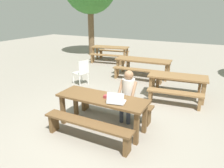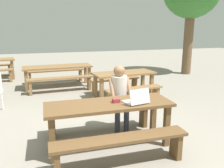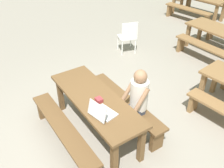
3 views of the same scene
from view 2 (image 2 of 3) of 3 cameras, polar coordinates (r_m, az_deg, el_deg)
name	(u,v)px [view 2 (image 2 of 3)]	position (r m, az deg, el deg)	size (l,w,h in m)	color
ground_plane	(109,146)	(4.12, -0.69, -14.82)	(30.00, 30.00, 0.00)	gray
picnic_table_front	(109,110)	(3.85, -0.72, -6.31)	(2.06, 0.70, 0.77)	brown
bench_near	(121,144)	(3.43, 2.17, -14.46)	(1.99, 0.30, 0.46)	brown
bench_far	(100,114)	(4.52, -2.84, -7.27)	(1.99, 0.30, 0.46)	brown
laptop	(137,100)	(3.80, 6.01, -3.80)	(0.41, 0.37, 0.25)	silver
small_pouch	(116,100)	(3.83, 1.00, -4.03)	(0.11, 0.10, 0.07)	#993338
person_seated	(120,93)	(4.46, 1.90, -2.13)	(0.41, 0.41, 1.28)	#333847
picnic_table_rear	(124,77)	(6.57, 2.90, 1.81)	(1.78, 0.89, 0.73)	olive
bench_rear_south	(134,92)	(6.10, 5.38, -1.95)	(1.57, 0.47, 0.43)	olive
bench_rear_north	(115,82)	(7.18, 0.74, 0.53)	(1.57, 0.47, 0.43)	olive
picnic_table_distant	(58,69)	(7.93, -13.11, 3.61)	(2.23, 0.87, 0.71)	olive
bench_distant_south	(61,81)	(7.32, -12.40, 0.74)	(1.99, 0.40, 0.46)	olive
bench_distant_north	(56,73)	(8.63, -13.52, 2.65)	(1.99, 0.40, 0.46)	olive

